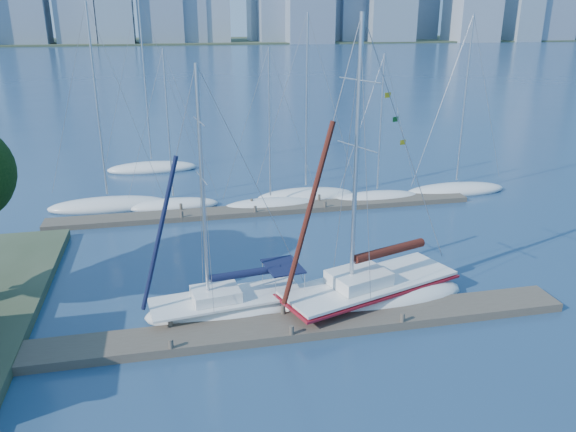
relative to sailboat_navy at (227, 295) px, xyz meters
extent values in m
plane|color=navy|center=(2.38, -2.07, -0.98)|extent=(700.00, 700.00, 0.00)
cube|color=#51473B|center=(2.38, -2.07, -0.78)|extent=(26.00, 2.00, 0.40)
cube|color=#51473B|center=(4.38, 13.93, -0.80)|extent=(30.00, 1.80, 0.36)
cube|color=#38472D|center=(2.38, 317.93, -0.98)|extent=(800.00, 100.00, 1.50)
ellipsoid|color=white|center=(0.00, 0.00, -0.75)|extent=(7.82, 3.45, 1.33)
cube|color=white|center=(0.00, 0.00, -0.14)|extent=(7.25, 3.18, 0.11)
cube|color=white|center=(-0.52, -0.07, 0.17)|extent=(2.32, 1.87, 0.49)
cylinder|color=silver|center=(-0.87, -0.12, 5.15)|extent=(0.16, 0.16, 10.48)
cylinder|color=silver|center=(0.90, 0.12, 0.88)|extent=(3.56, 0.56, 0.09)
cylinder|color=#111939|center=(0.90, 0.12, 0.97)|extent=(3.32, 0.78, 0.35)
cube|color=#111939|center=(2.70, 0.36, 1.06)|extent=(1.85, 2.30, 0.07)
ellipsoid|color=white|center=(6.83, -0.21, -0.70)|extent=(10.00, 5.96, 1.67)
cube|color=white|center=(6.83, -0.21, 0.08)|extent=(9.26, 5.50, 0.13)
cube|color=white|center=(6.20, -0.43, 0.47)|extent=(3.17, 2.76, 0.61)
cylinder|color=silver|center=(5.77, -0.57, 6.21)|extent=(0.20, 0.20, 12.16)
cylinder|color=silver|center=(7.91, 0.15, 1.36)|extent=(4.31, 1.53, 0.11)
cylinder|color=#3E120D|center=(7.91, 0.15, 1.47)|extent=(4.07, 1.73, 0.44)
cube|color=maroon|center=(6.83, -0.21, -0.11)|extent=(9.49, 5.68, 0.11)
ellipsoid|color=white|center=(-6.71, 17.09, -0.75)|extent=(8.74, 5.10, 1.23)
cylinder|color=silver|center=(-6.71, 17.09, 6.61)|extent=(0.13, 0.13, 12.93)
ellipsoid|color=white|center=(-2.09, 16.27, -0.79)|extent=(6.60, 2.93, 1.01)
cylinder|color=silver|center=(-2.09, 16.27, 5.04)|extent=(0.11, 0.11, 10.19)
ellipsoid|color=white|center=(4.76, 14.83, -0.79)|extent=(6.92, 2.46, 1.03)
cylinder|color=silver|center=(4.76, 14.83, 5.10)|extent=(0.11, 0.11, 10.28)
ellipsoid|color=white|center=(7.74, 16.22, -0.75)|extent=(7.87, 4.24, 1.25)
cylinder|color=silver|center=(7.74, 16.22, 6.28)|extent=(0.14, 0.14, 12.24)
ellipsoid|color=white|center=(12.92, 14.85, -0.79)|extent=(6.96, 3.28, 1.02)
cylinder|color=silver|center=(12.92, 14.85, 4.84)|extent=(0.11, 0.11, 9.78)
ellipsoid|color=white|center=(19.64, 15.31, -0.76)|extent=(8.40, 3.46, 1.18)
cylinder|color=silver|center=(19.64, 15.31, 6.21)|extent=(0.13, 0.13, 12.22)
ellipsoid|color=white|center=(-3.76, 27.28, -0.75)|extent=(8.10, 3.47, 1.23)
cylinder|color=silver|center=(-3.76, 27.28, 7.16)|extent=(0.13, 0.13, 14.03)
cube|color=#8791A2|center=(-45.17, 307.36, 17.68)|extent=(14.76, 17.61, 37.31)
cube|color=gray|center=(-23.56, 282.85, 19.07)|extent=(17.05, 19.81, 40.09)
cube|color=slate|center=(-1.84, 284.61, 16.87)|extent=(22.31, 16.86, 35.69)
cube|color=#8791A2|center=(166.47, 276.87, 18.09)|extent=(23.95, 23.94, 38.12)
cube|color=gray|center=(196.88, 276.98, 16.81)|extent=(15.28, 21.38, 35.56)
camera|label=1|loc=(-2.13, -23.15, 12.07)|focal=35.00mm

